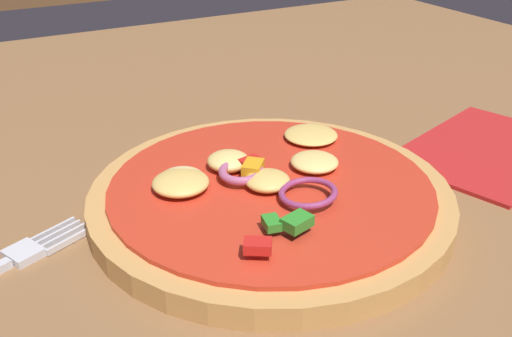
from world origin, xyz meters
The scene contains 3 objects.
dining_table centered at (0.00, 0.00, 0.02)m, with size 1.19×1.01×0.04m.
pizza centered at (0.04, -0.02, 0.05)m, with size 0.24×0.24×0.03m.
napkin centered at (0.24, -0.03, 0.04)m, with size 0.18×0.14×0.00m.
Camera 1 is at (-0.13, -0.31, 0.24)m, focal length 41.06 mm.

